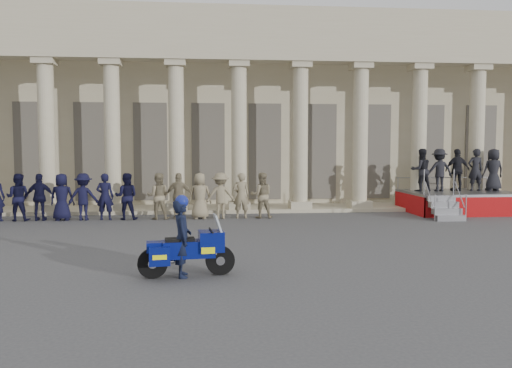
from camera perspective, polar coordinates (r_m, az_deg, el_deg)
name	(u,v)px	position (r m, az deg, el deg)	size (l,w,h in m)	color
ground	(206,251)	(13.22, -5.70, -7.64)	(90.00, 90.00, 0.00)	#414143
building	(209,115)	(27.75, -5.43, 7.83)	(40.00, 12.50, 9.00)	tan
officer_rank	(64,197)	(19.95, -21.05, -1.39)	(15.59, 0.67, 1.76)	black
reviewing_stand	(454,178)	(22.61, 21.73, 0.68)	(4.38, 4.17, 2.68)	gray
motorcycle	(188,250)	(10.60, -7.83, -7.47)	(2.02, 0.88, 1.30)	black
rider	(182,236)	(10.53, -8.45, -5.91)	(0.46, 0.64, 1.72)	black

